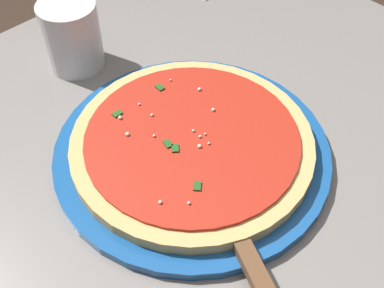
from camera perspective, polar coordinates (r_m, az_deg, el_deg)
restaurant_table at (r=0.74m, az=4.82°, el=-8.91°), size 0.85×0.82×0.77m
serving_plate at (r=0.60m, az=0.00°, el=-0.86°), size 0.33×0.33×0.01m
pizza at (r=0.59m, az=-0.00°, el=0.17°), size 0.29×0.29×0.02m
pizza_server at (r=0.51m, az=6.52°, el=-13.07°), size 0.22×0.13×0.01m
cup_tall_drink at (r=0.72m, az=-13.75°, el=12.10°), size 0.08×0.08×0.10m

